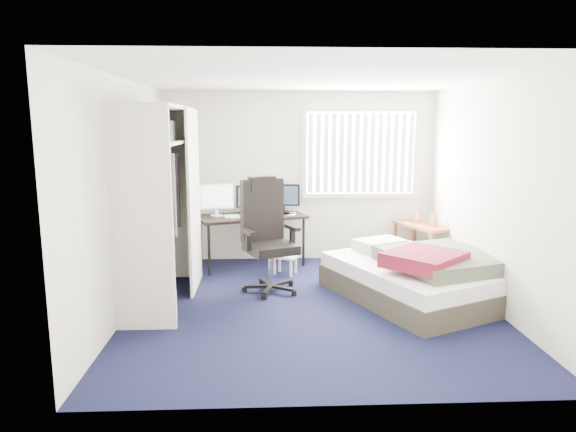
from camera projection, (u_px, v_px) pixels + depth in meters
The scene contains 10 objects.
ground at pixel (311, 306), 5.79m from camera, with size 4.20×4.20×0.00m, color black.
room_shell at pixel (312, 172), 5.53m from camera, with size 4.20×4.20×4.20m.
window_assembly at pixel (360, 153), 7.56m from camera, with size 1.72×0.09×1.32m.
closet at pixel (161, 185), 5.74m from camera, with size 0.64×1.84×2.22m.
desk at pixel (251, 213), 7.35m from camera, with size 1.64×1.13×1.20m.
office_chair at pixel (268, 247), 6.28m from camera, with size 0.86×0.86×1.39m.
footstool at pixel (285, 259), 6.98m from camera, with size 0.41×0.37×0.27m.
nightstand at pixel (423, 229), 7.35m from camera, with size 0.75×0.99×0.79m.
bed at pixel (419, 275), 5.99m from camera, with size 2.16×2.40×0.65m.
pine_box at pixel (155, 308), 5.29m from camera, with size 0.38×0.29×0.29m, color tan.
Camera 1 is at (-0.50, -5.51, 2.01)m, focal length 32.00 mm.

